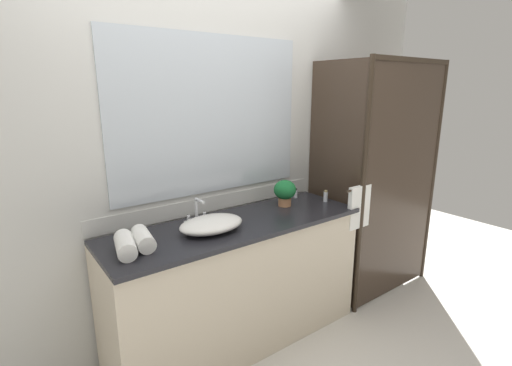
% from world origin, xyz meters
% --- Properties ---
extents(ground_plane, '(8.00, 8.00, 0.00)m').
position_xyz_m(ground_plane, '(0.00, 0.00, 0.00)').
color(ground_plane, silver).
extents(wall_back_with_mirror, '(4.40, 0.06, 2.60)m').
position_xyz_m(wall_back_with_mirror, '(0.00, 0.34, 1.31)').
color(wall_back_with_mirror, silver).
rests_on(wall_back_with_mirror, ground_plane).
extents(vanity_cabinet, '(1.80, 0.58, 0.90)m').
position_xyz_m(vanity_cabinet, '(0.00, 0.01, 0.45)').
color(vanity_cabinet, beige).
rests_on(vanity_cabinet, ground_plane).
extents(shower_enclosure, '(1.20, 0.59, 2.00)m').
position_xyz_m(shower_enclosure, '(1.27, -0.19, 1.02)').
color(shower_enclosure, '#2D2319').
rests_on(shower_enclosure, ground_plane).
extents(sink_basin, '(0.42, 0.29, 0.09)m').
position_xyz_m(sink_basin, '(-0.22, -0.02, 0.94)').
color(sink_basin, white).
rests_on(sink_basin, vanity_cabinet).
extents(faucet, '(0.17, 0.13, 0.17)m').
position_xyz_m(faucet, '(-0.22, 0.16, 0.96)').
color(faucet, silver).
rests_on(faucet, vanity_cabinet).
extents(potted_plant, '(0.17, 0.17, 0.20)m').
position_xyz_m(potted_plant, '(0.49, 0.09, 1.01)').
color(potted_plant, '#B77A51').
rests_on(potted_plant, vanity_cabinet).
extents(amenity_bottle_body_wash, '(0.03, 0.03, 0.08)m').
position_xyz_m(amenity_bottle_body_wash, '(0.70, 0.20, 0.94)').
color(amenity_bottle_body_wash, silver).
rests_on(amenity_bottle_body_wash, vanity_cabinet).
extents(amenity_bottle_shampoo, '(0.03, 0.03, 0.09)m').
position_xyz_m(amenity_bottle_shampoo, '(0.82, -0.02, 0.94)').
color(amenity_bottle_shampoo, silver).
rests_on(amenity_bottle_shampoo, vanity_cabinet).
extents(rolled_towel_near_edge, '(0.15, 0.26, 0.10)m').
position_xyz_m(rolled_towel_near_edge, '(-0.76, -0.04, 0.95)').
color(rolled_towel_near_edge, white).
rests_on(rolled_towel_near_edge, vanity_cabinet).
extents(rolled_towel_middle, '(0.13, 0.25, 0.10)m').
position_xyz_m(rolled_towel_middle, '(-0.65, -0.01, 0.95)').
color(rolled_towel_middle, white).
rests_on(rolled_towel_middle, vanity_cabinet).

